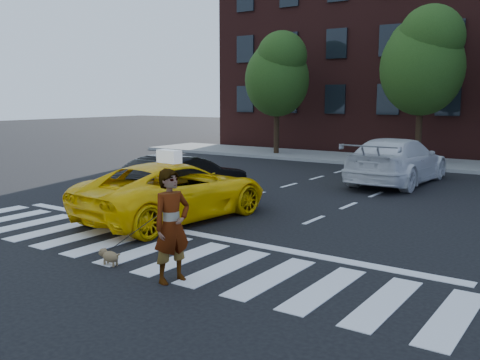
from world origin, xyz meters
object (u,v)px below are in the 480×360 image
object	(u,v)px
woman	(172,226)
dog	(109,256)
taxi	(175,191)
tree_left	(278,72)
tree_mid	(423,58)
white_suv	(397,161)
black_sedan	(182,180)

from	to	relation	value
woman	dog	distance (m)	1.77
taxi	dog	bearing A→B (deg)	119.01
tree_left	dog	bearing A→B (deg)	-68.60
tree_left	taxi	bearing A→B (deg)	-68.99
tree_mid	white_suv	world-z (taller)	tree_mid
woman	dog	size ratio (longest dim) A/B	3.66
white_suv	woman	xyz separation A→B (m)	(0.30, -12.48, 0.14)
taxi	black_sedan	distance (m)	1.81
tree_left	white_suv	bearing A→B (deg)	-33.87
woman	dog	xyz separation A→B (m)	(-1.58, -0.00, -0.79)
taxi	white_suv	size ratio (longest dim) A/B	0.93
tree_mid	taxi	world-z (taller)	tree_mid
tree_left	woman	xyz separation A→B (m)	(8.67, -18.10, -3.47)
white_suv	dog	distance (m)	12.56
woman	taxi	bearing A→B (deg)	54.55
tree_left	white_suv	distance (m)	10.70
white_suv	woman	world-z (taller)	woman
tree_mid	black_sedan	size ratio (longest dim) A/B	1.61
taxi	dog	distance (m)	3.95
woman	tree_mid	bearing A→B (deg)	17.48
tree_left	tree_mid	distance (m)	7.51
tree_left	black_sedan	size ratio (longest dim) A/B	1.47
tree_left	taxi	world-z (taller)	tree_left
tree_left	tree_mid	xyz separation A→B (m)	(7.50, -0.00, 0.41)
white_suv	tree_mid	bearing A→B (deg)	-80.44
tree_mid	white_suv	distance (m)	6.96
taxi	tree_mid	bearing A→B (deg)	-91.53
dog	tree_mid	bearing A→B (deg)	84.44
tree_left	white_suv	world-z (taller)	tree_left
tree_mid	white_suv	bearing A→B (deg)	-81.23
tree_left	black_sedan	world-z (taller)	tree_left
black_sedan	white_suv	xyz separation A→B (m)	(3.85, 7.40, 0.10)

